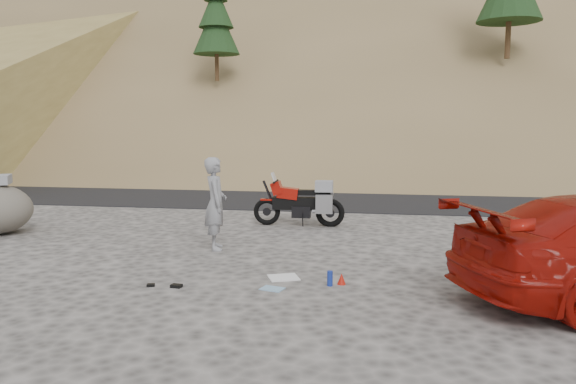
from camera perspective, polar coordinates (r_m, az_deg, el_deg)
name	(u,v)px	position (r m, az deg, el deg)	size (l,w,h in m)	color
ground	(211,259)	(10.35, -7.79, -6.74)	(140.00, 140.00, 0.00)	#45423F
road	(291,195)	(18.99, 0.26, -0.31)	(120.00, 7.00, 0.05)	black
hillside	(349,22)	(51.28, 6.17, 16.81)	(120.00, 73.00, 46.72)	brown
motorcycle	(303,203)	(13.34, 1.52, -1.10)	(2.19, 0.67, 1.30)	black
man	(216,249)	(11.12, -7.30, -5.75)	(0.66, 0.43, 1.80)	gray
gear_white_cloth	(284,277)	(9.04, -0.46, -8.67)	(0.46, 0.41, 0.02)	white
gear_bottle	(330,278)	(8.62, 4.28, -8.76)	(0.08, 0.08, 0.23)	navy
gear_funnel	(342,279)	(8.72, 5.46, -8.77)	(0.13, 0.13, 0.17)	#B5170C
gear_glove_a	(176,286)	(8.71, -11.27, -9.33)	(0.16, 0.11, 0.05)	black
gear_glove_b	(151,285)	(8.84, -13.77, -9.18)	(0.12, 0.09, 0.04)	black
gear_blue_cloth	(272,289)	(8.47, -1.61, -9.79)	(0.33, 0.24, 0.01)	#81A8C8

